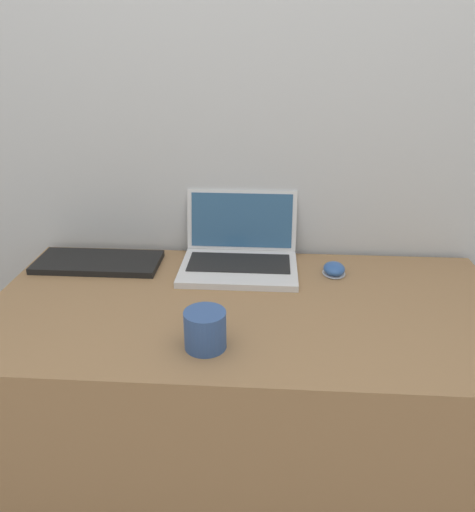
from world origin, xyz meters
The scene contains 6 objects.
wall_back centered at (0.00, 0.77, 1.25)m, with size 7.00×0.04×2.50m.
desk centered at (0.00, 0.36, 0.36)m, with size 1.46×0.73×0.73m.
laptop centered at (-0.04, 0.62, 0.77)m, with size 0.37×0.31×0.22m.
drink_cup centered at (-0.09, 0.15, 0.78)m, with size 0.10×0.10×0.10m.
computer_mouse centered at (0.26, 0.58, 0.74)m, with size 0.07×0.09×0.04m.
external_keyboard centered at (-0.50, 0.59, 0.74)m, with size 0.40×0.18×0.02m.
Camera 1 is at (0.05, -0.86, 1.42)m, focal length 35.00 mm.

